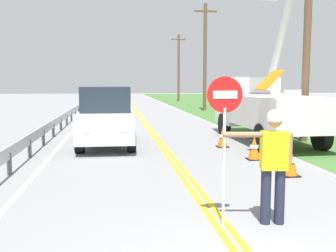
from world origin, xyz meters
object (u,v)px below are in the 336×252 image
object	(u,v)px
utility_pole_near	(308,23)
traffic_cone_lead	(290,162)
utility_bucket_truck	(263,103)
traffic_cone_mid	(254,148)
flagger_worker	(273,159)
stop_sign_paddle	(225,117)
traffic_cone_tail	(223,137)
utility_pole_far	(179,67)
utility_pole_mid	(205,55)
oncoming_suv_nearest	(107,116)

from	to	relation	value
utility_pole_near	traffic_cone_lead	distance (m)	7.36
utility_bucket_truck	traffic_cone_mid	distance (m)	4.26
flagger_worker	utility_pole_near	distance (m)	10.14
stop_sign_paddle	utility_bucket_truck	size ratio (longest dim) A/B	0.34
stop_sign_paddle	traffic_cone_mid	distance (m)	5.64
flagger_worker	traffic_cone_tail	xyz separation A→B (m)	(1.26, 7.39, -0.71)
utility_pole_near	traffic_cone_mid	xyz separation A→B (m)	(-3.15, -3.24, -4.13)
traffic_cone_lead	traffic_cone_tail	bearing A→B (deg)	95.84
utility_pole_far	traffic_cone_tail	xyz separation A→B (m)	(-4.00, -34.34, -3.87)
utility_bucket_truck	traffic_cone_mid	size ratio (longest dim) A/B	9.77
flagger_worker	stop_sign_paddle	bearing A→B (deg)	171.75
traffic_cone_mid	utility_pole_near	bearing A→B (deg)	45.79
flagger_worker	stop_sign_paddle	size ratio (longest dim) A/B	0.78
utility_bucket_truck	traffic_cone_tail	xyz separation A→B (m)	(-2.01, -1.42, -1.10)
traffic_cone_mid	traffic_cone_tail	size ratio (longest dim) A/B	1.00
utility_pole_far	traffic_cone_lead	size ratio (longest dim) A/B	11.50
utility_bucket_truck	utility_pole_mid	size ratio (longest dim) A/B	0.81
flagger_worker	utility_pole_mid	xyz separation A→B (m)	(4.71, 25.19, 3.36)
flagger_worker	traffic_cone_tail	world-z (taller)	flagger_worker
traffic_cone_lead	traffic_cone_mid	distance (m)	2.07
traffic_cone_tail	utility_bucket_truck	bearing A→B (deg)	35.21
utility_pole_far	flagger_worker	bearing A→B (deg)	-97.19
traffic_cone_mid	utility_pole_mid	bearing A→B (deg)	81.09
traffic_cone_lead	utility_pole_mid	bearing A→B (deg)	82.30
utility_bucket_truck	utility_pole_near	distance (m)	3.39
oncoming_suv_nearest	traffic_cone_tail	world-z (taller)	oncoming_suv_nearest
utility_bucket_truck	traffic_cone_lead	bearing A→B (deg)	-105.05
utility_pole_mid	traffic_cone_lead	size ratio (longest dim) A/B	12.07
utility_pole_near	traffic_cone_tail	size ratio (longest dim) A/B	12.23
flagger_worker	oncoming_suv_nearest	size ratio (longest dim) A/B	0.39
utility_bucket_truck	utility_pole_mid	distance (m)	16.72
traffic_cone_lead	traffic_cone_tail	size ratio (longest dim) A/B	1.00
utility_bucket_truck	utility_pole_mid	bearing A→B (deg)	84.97
flagger_worker	traffic_cone_lead	world-z (taller)	flagger_worker
oncoming_suv_nearest	utility_pole_near	distance (m)	8.19
utility_pole_near	utility_pole_mid	bearing A→B (deg)	89.99
oncoming_suv_nearest	utility_pole_far	distance (m)	34.59
oncoming_suv_nearest	utility_pole_mid	distance (m)	18.83
stop_sign_paddle	utility_pole_far	xyz separation A→B (m)	(6.02, 41.62, 2.50)
utility_bucket_truck	traffic_cone_tail	bearing A→B (deg)	-144.79
utility_bucket_truck	utility_pole_far	size ratio (longest dim) A/B	0.85
utility_pole_near	traffic_cone_tail	bearing A→B (deg)	-165.09
oncoming_suv_nearest	flagger_worker	bearing A→B (deg)	-71.56
utility_bucket_truck	traffic_cone_lead	size ratio (longest dim) A/B	9.77
stop_sign_paddle	utility_pole_near	distance (m)	10.23
stop_sign_paddle	traffic_cone_tail	xyz separation A→B (m)	(2.02, 7.28, -1.37)
stop_sign_paddle	traffic_cone_tail	distance (m)	7.68
utility_bucket_truck	utility_pole_near	xyz separation A→B (m)	(1.44, -0.50, 3.03)
traffic_cone_lead	traffic_cone_tail	xyz separation A→B (m)	(-0.45, 4.39, 0.00)
oncoming_suv_nearest	utility_pole_mid	xyz separation A→B (m)	(7.46, 16.96, 3.35)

